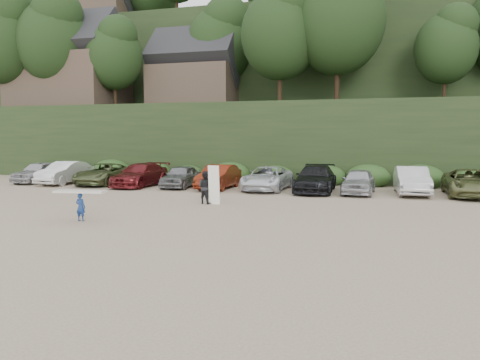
% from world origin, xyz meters
% --- Properties ---
extents(ground, '(120.00, 120.00, 0.00)m').
position_xyz_m(ground, '(0.00, 0.00, 0.00)').
color(ground, tan).
rests_on(ground, ground).
extents(hillside_backdrop, '(90.00, 41.50, 28.00)m').
position_xyz_m(hillside_backdrop, '(-0.26, 35.93, 11.22)').
color(hillside_backdrop, black).
rests_on(hillside_backdrop, ground).
extents(parked_cars, '(38.85, 5.90, 1.64)m').
position_xyz_m(parked_cars, '(-0.86, 10.13, 0.77)').
color(parked_cars, '#ADADB2').
rests_on(parked_cars, ground).
extents(child_surfer, '(2.13, 0.88, 1.24)m').
position_xyz_m(child_surfer, '(-6.55, -2.53, 0.85)').
color(child_surfer, navy).
rests_on(child_surfer, ground).
extents(adult_surfer, '(1.30, 0.85, 1.97)m').
position_xyz_m(adult_surfer, '(-3.38, 3.44, 0.85)').
color(adult_surfer, black).
rests_on(adult_surfer, ground).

